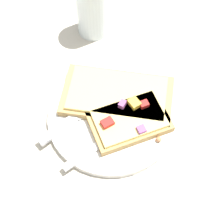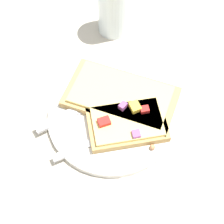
{
  "view_description": "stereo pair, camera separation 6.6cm",
  "coord_description": "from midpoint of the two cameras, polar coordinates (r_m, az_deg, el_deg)",
  "views": [
    {
      "loc": [
        0.09,
        -0.33,
        0.59
      ],
      "look_at": [
        0.0,
        0.0,
        0.02
      ],
      "focal_mm": 60.0,
      "sensor_mm": 36.0,
      "label": 1
    },
    {
      "loc": [
        0.15,
        -0.3,
        0.59
      ],
      "look_at": [
        0.0,
        0.0,
        0.02
      ],
      "focal_mm": 60.0,
      "sensor_mm": 36.0,
      "label": 2
    }
  ],
  "objects": [
    {
      "name": "knife",
      "position": [
        0.67,
        -2.04,
        0.25
      ],
      "size": [
        0.13,
        0.18,
        0.01
      ],
      "rotation": [
        0.0,
        0.0,
        7.25
      ],
      "color": "silver",
      "rests_on": "plate"
    },
    {
      "name": "ground_plane",
      "position": [
        0.68,
        2.77,
        -1.19
      ],
      "size": [
        4.0,
        4.0,
        0.0
      ],
      "primitive_type": "plane",
      "color": "#BCB29E"
    },
    {
      "name": "plate",
      "position": [
        0.67,
        2.79,
        -0.93
      ],
      "size": [
        0.23,
        0.23,
        0.01
      ],
      "color": "silver",
      "rests_on": "ground"
    },
    {
      "name": "fork",
      "position": [
        0.65,
        4.16,
        -3.08
      ],
      "size": [
        0.15,
        0.19,
        0.01
      ],
      "rotation": [
        0.0,
        0.0,
        7.18
      ],
      "color": "silver",
      "rests_on": "plate"
    },
    {
      "name": "drinking_glass",
      "position": [
        0.76,
        2.84,
        15.67
      ],
      "size": [
        0.06,
        0.06,
        0.13
      ],
      "color": "silver",
      "rests_on": "ground"
    },
    {
      "name": "pizza_slice_corner",
      "position": [
        0.65,
        5.17,
        -2.02
      ],
      "size": [
        0.16,
        0.15,
        0.03
      ],
      "rotation": [
        0.0,
        0.0,
        3.77
      ],
      "color": "tan",
      "rests_on": "plate"
    },
    {
      "name": "crumb_scatter",
      "position": [
        0.65,
        5.68,
        -3.09
      ],
      "size": [
        0.11,
        0.14,
        0.01
      ],
      "color": "#B97B4F",
      "rests_on": "plate"
    },
    {
      "name": "pizza_slice_main",
      "position": [
        0.68,
        4.45,
        2.02
      ],
      "size": [
        0.21,
        0.13,
        0.03
      ],
      "rotation": [
        0.0,
        0.0,
        0.1
      ],
      "color": "tan",
      "rests_on": "plate"
    }
  ]
}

